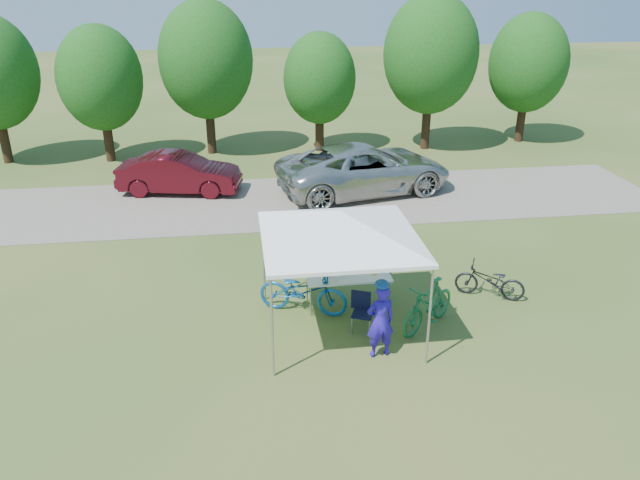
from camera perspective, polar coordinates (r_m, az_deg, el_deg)
The scene contains 14 objects.
ground at distance 13.62m, azimuth 1.70°, elevation -8.07°, with size 100.00×100.00×0.00m, color #2D5119.
gravel_strip at distance 20.77m, azimuth -1.88°, elevation 3.60°, with size 24.00×5.00×0.02m, color gray.
canopy at distance 12.42m, azimuth 1.84°, elevation 2.37°, with size 4.53×4.53×3.00m.
treeline at distance 25.75m, azimuth -4.14°, elevation 15.62°, with size 24.89×4.28×6.30m.
folding_table at distance 14.12m, azimuth 2.59°, elevation -3.40°, with size 1.91×0.79×0.78m.
folding_chair at distance 13.41m, azimuth 3.84°, elevation -6.21°, with size 0.56×0.59×0.84m.
cooler at distance 13.97m, azimuth 1.22°, elevation -2.71°, with size 0.46×0.32×0.34m.
ice_cream_cup at distance 14.15m, azimuth 5.02°, elevation -3.06°, with size 0.09×0.09×0.07m, color yellow.
cyclist at distance 12.41m, azimuth 5.54°, elevation -7.40°, with size 0.57×0.38×1.57m, color #2816B5.
bike_blue at distance 13.96m, azimuth -1.56°, elevation -4.68°, with size 0.71×2.03×1.07m, color #11559B.
bike_green at distance 13.58m, azimuth 9.87°, elevation -5.89°, with size 0.51×1.80×1.08m, color #16663B.
bike_dark at distance 15.14m, azimuth 15.27°, elevation -3.64°, with size 0.56×1.61×0.85m, color black.
minivan at distance 21.40m, azimuth 4.08°, elevation 6.53°, with size 2.74×5.94×1.65m, color #BABAB5.
sedan at distance 21.88m, azimuth -12.73°, elevation 5.98°, with size 1.43×4.11×1.35m, color #4A0C14.
Camera 1 is at (-1.95, -11.39, 7.20)m, focal length 35.00 mm.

